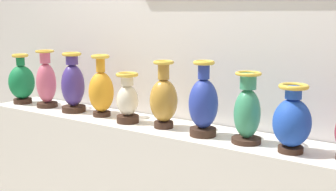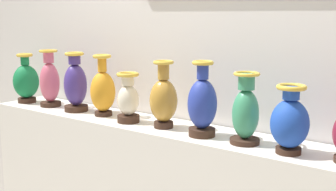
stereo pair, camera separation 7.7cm
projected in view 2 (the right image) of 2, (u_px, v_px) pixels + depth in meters
The scene contains 10 objects.
back_wall at pixel (194, 46), 2.69m from camera, with size 5.39×0.14×2.95m.
vase_emerald at pixel (26, 81), 3.26m from camera, with size 0.19×0.19×0.36m.
vase_rose at pixel (50, 82), 3.12m from camera, with size 0.14×0.14×0.40m.
vase_indigo at pixel (75, 85), 2.96m from camera, with size 0.16×0.16×0.40m.
vase_amber at pixel (103, 90), 2.83m from camera, with size 0.16×0.16×0.39m.
vase_ivory at pixel (128, 100), 2.66m from camera, with size 0.14×0.14×0.30m.
vase_ochre at pixel (164, 99), 2.52m from camera, with size 0.16×0.16×0.39m.
vase_cobalt at pixel (202, 104), 2.35m from camera, with size 0.16×0.16×0.41m.
vase_jade at pixel (246, 112), 2.21m from camera, with size 0.15×0.15×0.36m.
vase_sapphire at pixel (290, 122), 2.05m from camera, with size 0.18×0.18×0.33m.
Camera 2 is at (1.49, -2.01, 1.68)m, focal length 47.37 mm.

